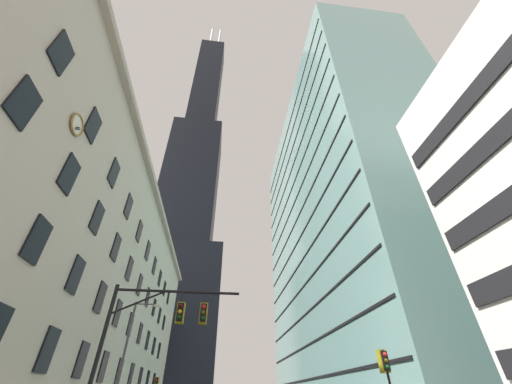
% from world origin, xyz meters
% --- Properties ---
extents(station_building, '(18.16, 58.65, 23.81)m').
position_xyz_m(station_building, '(-19.74, 23.32, 11.88)').
color(station_building, beige).
rests_on(station_building, ground).
extents(dark_skyscraper, '(27.63, 27.63, 191.02)m').
position_xyz_m(dark_skyscraper, '(-15.74, 78.63, 55.25)').
color(dark_skyscraper, black).
rests_on(dark_skyscraper, ground).
extents(glass_office_midrise, '(16.00, 49.78, 57.13)m').
position_xyz_m(glass_office_midrise, '(18.95, 33.29, 28.56)').
color(glass_office_midrise, gray).
rests_on(glass_office_midrise, ground).
extents(traffic_signal_mast, '(6.68, 0.63, 6.59)m').
position_xyz_m(traffic_signal_mast, '(-4.60, 5.01, 4.75)').
color(traffic_signal_mast, black).
rests_on(traffic_signal_mast, sidewalk_left).
extents(traffic_light_near_right, '(0.40, 0.63, 3.75)m').
position_xyz_m(traffic_light_near_right, '(6.95, 5.11, 3.15)').
color(traffic_light_near_right, black).
rests_on(traffic_light_near_right, sidewalk_right).
extents(street_lamppost, '(2.08, 0.32, 8.27)m').
position_xyz_m(street_lamppost, '(-8.41, 14.86, 5.00)').
color(street_lamppost, '#47474C').
rests_on(street_lamppost, sidewalk_left).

